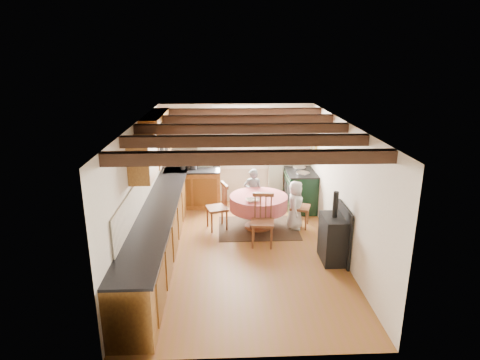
{
  "coord_description": "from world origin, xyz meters",
  "views": [
    {
      "loc": [
        -0.33,
        -6.84,
        3.53
      ],
      "look_at": [
        0.0,
        0.8,
        1.15
      ],
      "focal_mm": 30.65,
      "sensor_mm": 36.0,
      "label": 1
    }
  ],
  "objects_px": {
    "chair_right": "(300,206)",
    "cast_iron_stove": "(334,227)",
    "chair_left": "(217,207)",
    "chair_near": "(263,221)",
    "child_far": "(253,193)",
    "cup": "(258,194)",
    "aga_range": "(300,190)",
    "dining_table": "(258,212)",
    "child_right": "(295,205)"
  },
  "relations": [
    {
      "from": "chair_left",
      "to": "aga_range",
      "type": "xyz_separation_m",
      "value": [
        1.94,
        1.06,
        -0.03
      ]
    },
    {
      "from": "chair_right",
      "to": "cast_iron_stove",
      "type": "height_order",
      "value": "cast_iron_stove"
    },
    {
      "from": "child_right",
      "to": "cup",
      "type": "relative_size",
      "value": 11.54
    },
    {
      "from": "aga_range",
      "to": "child_far",
      "type": "xyz_separation_m",
      "value": [
        -1.14,
        -0.45,
        0.1
      ]
    },
    {
      "from": "chair_left",
      "to": "child_right",
      "type": "height_order",
      "value": "child_right"
    },
    {
      "from": "chair_left",
      "to": "aga_range",
      "type": "relative_size",
      "value": 0.97
    },
    {
      "from": "cup",
      "to": "aga_range",
      "type": "bearing_deg",
      "value": 45.42
    },
    {
      "from": "chair_right",
      "to": "aga_range",
      "type": "bearing_deg",
      "value": 8.65
    },
    {
      "from": "chair_near",
      "to": "aga_range",
      "type": "xyz_separation_m",
      "value": [
        1.07,
        1.87,
        -0.04
      ]
    },
    {
      "from": "child_far",
      "to": "cup",
      "type": "xyz_separation_m",
      "value": [
        0.06,
        -0.65,
        0.2
      ]
    },
    {
      "from": "chair_near",
      "to": "child_right",
      "type": "bearing_deg",
      "value": 52.94
    },
    {
      "from": "dining_table",
      "to": "cup",
      "type": "distance_m",
      "value": 0.4
    },
    {
      "from": "dining_table",
      "to": "child_right",
      "type": "relative_size",
      "value": 1.16
    },
    {
      "from": "child_far",
      "to": "child_right",
      "type": "relative_size",
      "value": 1.09
    },
    {
      "from": "chair_left",
      "to": "chair_right",
      "type": "xyz_separation_m",
      "value": [
        1.75,
        0.03,
        -0.02
      ]
    },
    {
      "from": "child_right",
      "to": "chair_near",
      "type": "bearing_deg",
      "value": 148.56
    },
    {
      "from": "child_far",
      "to": "cast_iron_stove",
      "type": "bearing_deg",
      "value": 124.07
    },
    {
      "from": "cast_iron_stove",
      "to": "child_right",
      "type": "distance_m",
      "value": 1.48
    },
    {
      "from": "dining_table",
      "to": "chair_near",
      "type": "xyz_separation_m",
      "value": [
        0.01,
        -0.78,
        0.14
      ]
    },
    {
      "from": "cast_iron_stove",
      "to": "aga_range",
      "type": "bearing_deg",
      "value": 92.49
    },
    {
      "from": "chair_near",
      "to": "cup",
      "type": "xyz_separation_m",
      "value": [
        -0.02,
        0.77,
        0.26
      ]
    },
    {
      "from": "chair_near",
      "to": "chair_right",
      "type": "distance_m",
      "value": 1.21
    },
    {
      "from": "child_right",
      "to": "dining_table",
      "type": "bearing_deg",
      "value": 101.6
    },
    {
      "from": "chair_near",
      "to": "chair_left",
      "type": "height_order",
      "value": "chair_near"
    },
    {
      "from": "dining_table",
      "to": "child_far",
      "type": "bearing_deg",
      "value": 96.27
    },
    {
      "from": "cast_iron_stove",
      "to": "cup",
      "type": "xyz_separation_m",
      "value": [
        -1.2,
        1.43,
        0.12
      ]
    },
    {
      "from": "chair_left",
      "to": "cast_iron_stove",
      "type": "bearing_deg",
      "value": 37.81
    },
    {
      "from": "chair_right",
      "to": "cup",
      "type": "xyz_separation_m",
      "value": [
        -0.9,
        -0.07,
        0.29
      ]
    },
    {
      "from": "chair_near",
      "to": "chair_left",
      "type": "distance_m",
      "value": 1.19
    },
    {
      "from": "chair_near",
      "to": "aga_range",
      "type": "bearing_deg",
      "value": 68.07
    },
    {
      "from": "dining_table",
      "to": "chair_left",
      "type": "distance_m",
      "value": 0.87
    },
    {
      "from": "dining_table",
      "to": "cup",
      "type": "bearing_deg",
      "value": -133.86
    },
    {
      "from": "aga_range",
      "to": "cup",
      "type": "bearing_deg",
      "value": -134.58
    },
    {
      "from": "aga_range",
      "to": "chair_left",
      "type": "bearing_deg",
      "value": -151.2
    },
    {
      "from": "aga_range",
      "to": "child_far",
      "type": "relative_size",
      "value": 0.9
    },
    {
      "from": "chair_near",
      "to": "cast_iron_stove",
      "type": "bearing_deg",
      "value": -21.5
    },
    {
      "from": "child_far",
      "to": "cup",
      "type": "bearing_deg",
      "value": 97.97
    },
    {
      "from": "chair_right",
      "to": "cast_iron_stove",
      "type": "relative_size",
      "value": 0.73
    },
    {
      "from": "chair_near",
      "to": "cast_iron_stove",
      "type": "height_order",
      "value": "cast_iron_stove"
    },
    {
      "from": "dining_table",
      "to": "cast_iron_stove",
      "type": "xyz_separation_m",
      "value": [
        1.18,
        -1.44,
        0.28
      ]
    },
    {
      "from": "dining_table",
      "to": "cast_iron_stove",
      "type": "relative_size",
      "value": 0.93
    },
    {
      "from": "chair_left",
      "to": "chair_right",
      "type": "height_order",
      "value": "chair_left"
    },
    {
      "from": "child_far",
      "to": "dining_table",
      "type": "bearing_deg",
      "value": 99.18
    },
    {
      "from": "chair_right",
      "to": "aga_range",
      "type": "xyz_separation_m",
      "value": [
        0.19,
        1.03,
        -0.01
      ]
    },
    {
      "from": "aga_range",
      "to": "child_right",
      "type": "relative_size",
      "value": 0.98
    },
    {
      "from": "dining_table",
      "to": "chair_near",
      "type": "height_order",
      "value": "chair_near"
    },
    {
      "from": "dining_table",
      "to": "aga_range",
      "type": "relative_size",
      "value": 1.18
    },
    {
      "from": "chair_near",
      "to": "aga_range",
      "type": "distance_m",
      "value": 2.15
    },
    {
      "from": "aga_range",
      "to": "dining_table",
      "type": "bearing_deg",
      "value": -134.59
    },
    {
      "from": "dining_table",
      "to": "child_far",
      "type": "relative_size",
      "value": 1.06
    }
  ]
}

